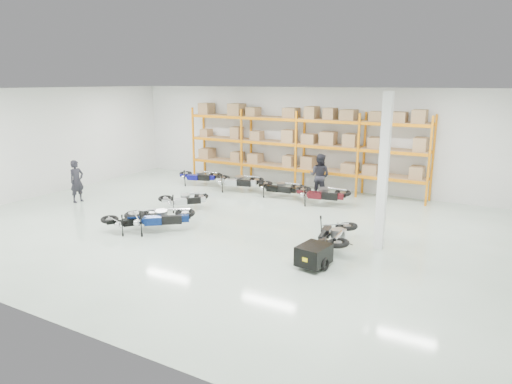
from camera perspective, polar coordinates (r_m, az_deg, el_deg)
The scene contains 14 objects.
room at distance 14.98m, azimuth -4.55°, elevation 4.02°, with size 18.00×18.00×18.00m.
pallet_rack at distance 20.59m, azimuth 5.53°, elevation 6.66°, with size 11.28×0.98×3.62m.
structural_column at distance 13.35m, azimuth 15.63°, elevation 2.37°, with size 0.25×0.25×4.50m, color white.
moto_blue_centre at distance 15.09m, azimuth -11.97°, elevation -2.60°, with size 0.87×1.96×1.20m, color #061643, non-canonical shape.
moto_silver_left at distance 17.50m, azimuth -8.98°, elevation -0.55°, with size 0.73×1.64×1.00m, color #B5B7BC, non-canonical shape.
moto_black_far_left at distance 15.38m, azimuth -15.15°, elevation -2.82°, with size 0.74×1.67×1.02m, color black, non-canonical shape.
moto_touring_right at distance 13.40m, azimuth 9.86°, elevation -4.73°, with size 0.82×1.86×1.13m, color black, non-canonical shape.
trailer at distance 12.06m, azimuth 7.23°, elevation -7.81°, with size 0.80×1.49×0.61m.
moto_back_a at distance 21.56m, azimuth -7.19°, elevation 2.32°, with size 0.79×1.79×1.09m, color #0C0B68, non-canonical shape.
moto_back_b at distance 20.19m, azimuth -2.30°, elevation 1.77°, with size 0.86×1.93×1.18m, color #A0A5A9, non-canonical shape.
moto_back_c at distance 19.14m, azimuth 2.92°, elevation 0.96°, with size 0.79×1.78×1.09m, color black, non-canonical shape.
moto_back_d at distance 18.10m, azimuth 8.20°, elevation 0.23°, with size 0.85×1.91×1.17m, color #450D13, non-canonical shape.
person_left at distance 19.64m, azimuth -21.49°, elevation 1.26°, with size 0.62×0.41×1.70m, color black.
person_back at distance 19.17m, azimuth 7.95°, elevation 2.03°, with size 0.90×0.70×1.85m, color black.
Camera 1 is at (8.24, -12.26, 4.76)m, focal length 32.00 mm.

